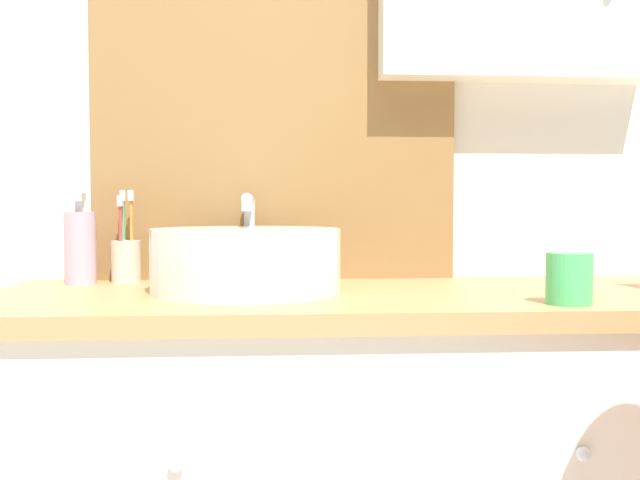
{
  "coord_description": "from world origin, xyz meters",
  "views": [
    {
      "loc": [
        -0.17,
        -0.98,
        0.96
      ],
      "look_at": [
        -0.08,
        0.29,
        0.9
      ],
      "focal_mm": 40.0,
      "sensor_mm": 36.0,
      "label": 1
    }
  ],
  "objects_px": {
    "soap_dispenser": "(80,247)",
    "drinking_cup": "(569,279)",
    "toothbrush_holder": "(126,258)",
    "sink_basin": "(247,259)"
  },
  "relations": [
    {
      "from": "soap_dispenser",
      "to": "drinking_cup",
      "type": "bearing_deg",
      "value": -22.1
    },
    {
      "from": "toothbrush_holder",
      "to": "drinking_cup",
      "type": "relative_size",
      "value": 2.29
    },
    {
      "from": "toothbrush_holder",
      "to": "soap_dispenser",
      "type": "height_order",
      "value": "toothbrush_holder"
    },
    {
      "from": "sink_basin",
      "to": "toothbrush_holder",
      "type": "distance_m",
      "value": 0.31
    },
    {
      "from": "soap_dispenser",
      "to": "sink_basin",
      "type": "bearing_deg",
      "value": -24.09
    },
    {
      "from": "toothbrush_holder",
      "to": "soap_dispenser",
      "type": "distance_m",
      "value": 0.09
    },
    {
      "from": "drinking_cup",
      "to": "sink_basin",
      "type": "bearing_deg",
      "value": 159.22
    },
    {
      "from": "sink_basin",
      "to": "drinking_cup",
      "type": "height_order",
      "value": "sink_basin"
    },
    {
      "from": "sink_basin",
      "to": "soap_dispenser",
      "type": "distance_m",
      "value": 0.38
    },
    {
      "from": "drinking_cup",
      "to": "toothbrush_holder",
      "type": "bearing_deg",
      "value": 154.27
    }
  ]
}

